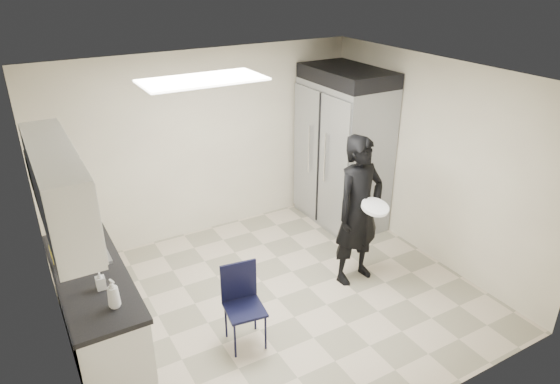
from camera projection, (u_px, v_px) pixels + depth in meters
floor at (277, 298)px, 5.89m from camera, size 4.50×4.50×0.00m
ceiling at (277, 78)px, 4.79m from camera, size 4.50×4.50×0.00m
back_wall at (206, 145)px, 6.91m from camera, size 4.50×0.00×4.50m
left_wall at (51, 256)px, 4.32m from camera, size 0.00×4.00×4.00m
right_wall at (430, 161)px, 6.35m from camera, size 0.00×4.00×4.00m
ceiling_panel at (203, 80)px, 4.84m from camera, size 1.20×0.60×0.02m
lower_counter at (98, 312)px, 4.98m from camera, size 0.60×1.90×0.86m
countertop at (90, 274)px, 4.79m from camera, size 0.64×1.95×0.05m
sink at (88, 263)px, 5.00m from camera, size 0.42×0.40×0.14m
faucet at (64, 255)px, 4.85m from camera, size 0.02×0.02×0.24m
upper_cabinets at (58, 188)px, 4.34m from camera, size 0.35×1.80×0.75m
towel_dispenser at (39, 168)px, 5.30m from camera, size 0.22×0.30×0.35m
notice_sticker_left at (52, 258)px, 4.44m from camera, size 0.00×0.12×0.07m
notice_sticker_right at (50, 252)px, 4.61m from camera, size 0.00×0.12×0.07m
commercial_fridge at (343, 154)px, 7.27m from camera, size 0.80×1.35×2.10m
fridge_compressor at (347, 75)px, 6.78m from camera, size 0.80×1.35×0.20m
folding_chair at (245, 309)px, 5.03m from camera, size 0.43×0.43×0.85m
man_tuxedo at (359, 211)px, 5.90m from camera, size 0.73×0.52×1.86m
bucket_lid at (375, 207)px, 5.65m from camera, size 0.35×0.35×0.04m
soap_bottle_a at (113, 293)px, 4.25m from camera, size 0.13×0.13×0.28m
soap_bottle_b at (100, 280)px, 4.51m from camera, size 0.08×0.09×0.18m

